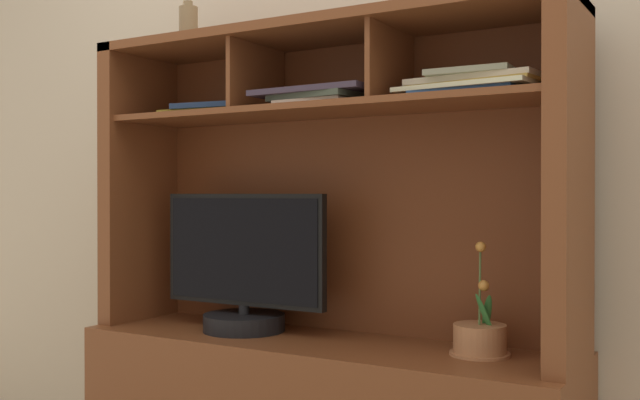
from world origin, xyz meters
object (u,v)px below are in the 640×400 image
(tv_monitor, at_px, (244,275))
(magazine_stack_right, at_px, (473,85))
(potted_orchid, at_px, (480,339))
(magazine_stack_left, at_px, (319,96))
(magazine_stack_centre, at_px, (213,111))
(diffuser_bottle, at_px, (188,24))
(media_console, at_px, (321,372))

(tv_monitor, bearing_deg, magazine_stack_right, -0.30)
(potted_orchid, xyz_separation_m, magazine_stack_left, (-0.49, -0.07, 0.71))
(magazine_stack_centre, xyz_separation_m, diffuser_bottle, (-0.05, -0.08, 0.30))
(magazine_stack_centre, height_order, magazine_stack_right, magazine_stack_right)
(potted_orchid, bearing_deg, magazine_stack_right, -101.24)
(magazine_stack_left, distance_m, diffuser_bottle, 0.61)
(potted_orchid, distance_m, magazine_stack_right, 0.71)
(magazine_stack_left, relative_size, magazine_stack_centre, 1.01)
(diffuser_bottle, bearing_deg, media_console, 3.58)
(media_console, distance_m, magazine_stack_left, 0.87)
(magazine_stack_right, bearing_deg, magazine_stack_left, -176.80)
(tv_monitor, distance_m, magazine_stack_centre, 0.59)
(magazine_stack_centre, xyz_separation_m, magazine_stack_right, (0.97, -0.07, 0.01))
(media_console, distance_m, potted_orchid, 0.53)
(diffuser_bottle, bearing_deg, magazine_stack_centre, 57.29)
(magazine_stack_left, bearing_deg, magazine_stack_centre, 168.63)
(potted_orchid, bearing_deg, diffuser_bottle, -177.39)
(tv_monitor, distance_m, potted_orchid, 0.81)
(magazine_stack_left, relative_size, magazine_stack_right, 0.97)
(media_console, distance_m, tv_monitor, 0.41)
(media_console, distance_m, magazine_stack_right, 1.00)
(magazine_stack_centre, bearing_deg, tv_monitor, -20.36)
(potted_orchid, bearing_deg, media_console, -178.35)
(tv_monitor, relative_size, magazine_stack_centre, 1.57)
(magazine_stack_right, height_order, diffuser_bottle, diffuser_bottle)
(media_console, xyz_separation_m, magazine_stack_left, (0.02, -0.05, 0.86))
(magazine_stack_right, relative_size, diffuser_bottle, 1.38)
(media_console, height_order, magazine_stack_centre, media_console)
(tv_monitor, height_order, magazine_stack_left, magazine_stack_left)
(tv_monitor, xyz_separation_m, magazine_stack_right, (0.79, -0.00, 0.57))
(potted_orchid, xyz_separation_m, magazine_stack_centre, (-0.98, 0.03, 0.70))
(magazine_stack_left, bearing_deg, potted_orchid, 8.04)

